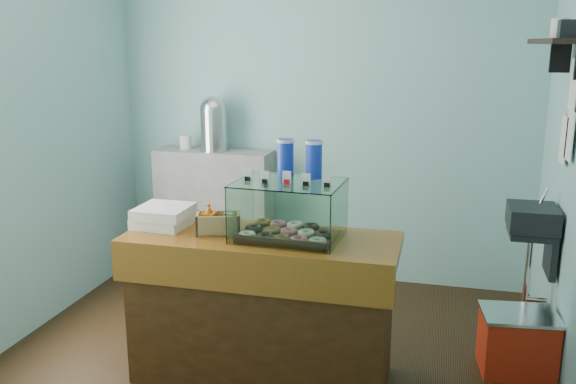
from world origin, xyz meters
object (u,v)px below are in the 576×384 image
(counter, at_px, (262,307))
(coffee_urn, at_px, (214,122))
(display_case, at_px, (290,207))
(red_cooler, at_px, (517,342))

(counter, xyz_separation_m, coffee_urn, (-0.88, 1.56, 0.88))
(display_case, distance_m, coffee_urn, 1.86)
(counter, distance_m, coffee_urn, 2.00)
(counter, height_order, red_cooler, counter)
(counter, relative_size, red_cooler, 3.30)
(counter, relative_size, coffee_urn, 3.46)
(display_case, height_order, coffee_urn, coffee_urn)
(coffee_urn, bearing_deg, counter, -60.50)
(red_cooler, bearing_deg, display_case, -170.38)
(coffee_urn, relative_size, red_cooler, 0.95)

